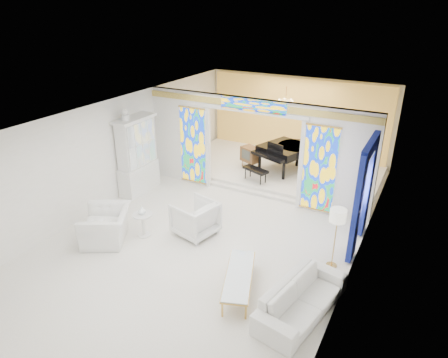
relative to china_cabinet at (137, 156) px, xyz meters
The scene contains 24 objects.
floor 3.47m from the china_cabinet, 10.50° to the right, with size 12.00×12.00×0.00m, color silver.
ceiling 3.75m from the china_cabinet, 10.50° to the right, with size 7.00×12.00×0.02m, color white.
wall_back 6.30m from the china_cabinet, 59.24° to the left, with size 7.00×0.02×3.00m, color white.
wall_front 7.35m from the china_cabinet, 64.01° to the right, with size 7.00×0.02×3.00m, color white.
wall_left 0.74m from the china_cabinet, 115.42° to the right, with size 0.02×12.00×3.00m, color white.
wall_right 6.75m from the china_cabinet, ahead, with size 0.02×12.00×3.00m, color white.
partition_wall 3.54m from the china_cabinet, 23.50° to the left, with size 7.00×0.22×3.00m.
stained_glass_left 1.76m from the china_cabinet, 47.47° to the left, with size 0.90×0.04×2.40m, color gold.
stained_glass_right 5.41m from the china_cabinet, 13.85° to the left, with size 0.90×0.04×2.40m, color gold.
stained_glass_transom 3.84m from the china_cabinet, 21.91° to the left, with size 2.00×0.04×0.34m, color gold.
alcove_platform 4.88m from the china_cabinet, 47.45° to the left, with size 6.80×3.80×0.18m, color silver.
gold_curtain_back 6.19m from the china_cabinet, 58.67° to the left, with size 6.70×0.10×2.90m, color #E1B94E.
chandelier 5.02m from the china_cabinet, 44.89° to the left, with size 0.48×0.48×0.30m, color #BA8F41.
blue_drapes 6.63m from the china_cabinet, ahead, with size 0.14×1.85×2.65m.
china_cabinet is the anchor object (origin of this frame).
armchair_left 2.94m from the china_cabinet, 67.32° to the right, with size 1.25×1.10×0.82m, color white.
armchair_right 3.24m from the china_cabinet, 24.66° to the right, with size 0.96×0.99×0.90m, color silver.
sofa 6.81m from the china_cabinet, 24.24° to the right, with size 2.23×0.87×0.65m, color white.
side_table 2.79m from the china_cabinet, 48.94° to the right, with size 0.59×0.59×0.62m.
vase 2.72m from the china_cabinet, 48.94° to the right, with size 0.20×0.20×0.21m, color silver.
coffee_table 5.61m from the china_cabinet, 29.74° to the right, with size 1.10×1.82×0.39m.
floor_lamp 6.40m from the china_cabinet, ahead, with size 0.42×0.42×1.45m.
grand_piano 5.04m from the china_cabinet, 43.32° to the left, with size 2.21×2.75×1.06m.
tv_console 3.90m from the china_cabinet, 51.53° to the left, with size 0.75×0.64×0.73m.
Camera 1 is at (4.48, -8.14, 5.50)m, focal length 32.00 mm.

